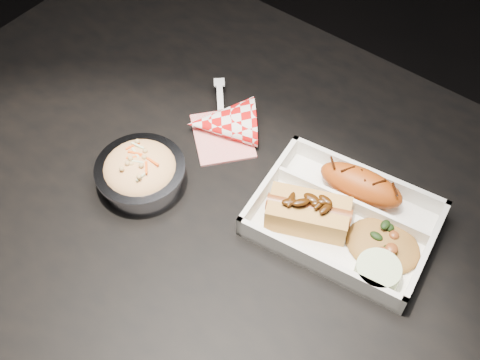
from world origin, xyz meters
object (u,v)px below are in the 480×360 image
object	(u,v)px
foil_coleslaw_cup	(141,172)
napkin_fork	(221,123)
food_tray	(343,220)
dining_table	(241,229)
fried_pastry	(361,185)
hotdog	(308,212)

from	to	relation	value
foil_coleslaw_cup	napkin_fork	distance (m)	0.16
food_tray	dining_table	bearing A→B (deg)	-168.78
food_tray	fried_pastry	bearing A→B (deg)	90.00
fried_pastry	foil_coleslaw_cup	xyz separation A→B (m)	(-0.27, -0.18, -0.00)
fried_pastry	food_tray	bearing A→B (deg)	-82.25
food_tray	foil_coleslaw_cup	world-z (taller)	foil_coleslaw_cup
dining_table	food_tray	xyz separation A→B (m)	(0.15, 0.05, 0.10)
fried_pastry	hotdog	world-z (taller)	hotdog
fried_pastry	foil_coleslaw_cup	world-z (taller)	foil_coleslaw_cup
dining_table	fried_pastry	distance (m)	0.21
dining_table	foil_coleslaw_cup	xyz separation A→B (m)	(-0.13, -0.07, 0.12)
dining_table	napkin_fork	bearing A→B (deg)	140.89
hotdog	foil_coleslaw_cup	bearing A→B (deg)	177.72
foil_coleslaw_cup	hotdog	bearing A→B (deg)	21.06
food_tray	napkin_fork	bearing A→B (deg)	164.36
hotdog	foil_coleslaw_cup	distance (m)	0.25
dining_table	hotdog	size ratio (longest dim) A/B	9.35
fried_pastry	foil_coleslaw_cup	size ratio (longest dim) A/B	0.95
foil_coleslaw_cup	napkin_fork	size ratio (longest dim) A/B	0.84
food_tray	fried_pastry	size ratio (longest dim) A/B	2.13
dining_table	food_tray	size ratio (longest dim) A/B	4.41
fried_pastry	hotdog	bearing A→B (deg)	-111.01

